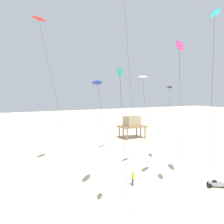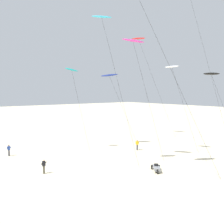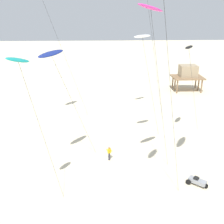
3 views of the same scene
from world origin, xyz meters
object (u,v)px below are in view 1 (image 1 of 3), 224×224
kite_black (170,88)px  kite_flyer_middle (133,178)px  kite_cyan (215,16)px  kite_navy (97,83)px  kite_white (143,78)px  stilt_house (132,123)px  kite_red (39,20)px  beach_buggy (215,184)px  kite_teal (120,75)px  kite_magenta (179,47)px

kite_black → kite_flyer_middle: bearing=-153.1°
kite_black → kite_cyan: kite_cyan is taller
kite_navy → kite_flyer_middle: size_ratio=7.57×
kite_white → stilt_house: kite_white is taller
kite_flyer_middle → stilt_house: (16.90, 26.89, 2.81)m
kite_red → kite_navy: bearing=-71.9°
kite_red → beach_buggy: (17.03, -13.76, -19.89)m
kite_teal → kite_flyer_middle: (6.45, 8.14, -11.77)m
kite_teal → kite_white: size_ratio=0.99×
kite_black → beach_buggy: (-1.13, -9.84, -11.35)m
kite_white → kite_red: bearing=157.6°
kite_magenta → kite_white: (0.59, 7.66, -2.94)m
kite_cyan → beach_buggy: 18.90m
kite_black → kite_navy: kite_navy is taller
kite_cyan → beach_buggy: size_ratio=9.53×
kite_teal → kite_white: bearing=48.8°
stilt_house → kite_red: bearing=-144.6°
kite_teal → kite_navy: 6.70m
kite_red → stilt_house: kite_red is taller
kite_white → kite_magenta: bearing=-94.4°
kite_navy → kite_white: size_ratio=0.94×
kite_white → beach_buggy: 15.97m
kite_magenta → kite_flyer_middle: 16.02m
kite_navy → kite_red: (-3.37, 10.28, 8.16)m
kite_white → beach_buggy: bearing=-62.2°
kite_teal → kite_flyer_middle: 15.70m
kite_red → kite_cyan: bearing=-56.7°
kite_navy → kite_flyer_middle: (5.33, 1.56, -11.26)m
kite_white → kite_teal: bearing=-131.2°
kite_teal → stilt_house: size_ratio=2.16×
kite_cyan → stilt_house: 41.10m
kite_red → stilt_house: bearing=35.4°
beach_buggy → kite_flyer_middle: bearing=148.8°
kite_teal → kite_red: kite_red is taller
kite_flyer_middle → stilt_house: bearing=57.8°
kite_cyan → kite_flyer_middle: 19.62m
kite_magenta → kite_navy: (-8.54, 2.55, -3.88)m
kite_red → stilt_house: size_ratio=3.37×
kite_cyan → kite_red: size_ratio=0.90×
kite_navy → kite_cyan: 12.57m
kite_teal → beach_buggy: kite_teal is taller
kite_navy → beach_buggy: (13.66, -3.48, -11.73)m
kite_magenta → beach_buggy: bearing=-10.4°
kite_red → kite_black: bearing=-12.2°
kite_black → kite_navy: size_ratio=0.96×
kite_magenta → kite_cyan: 5.29m
kite_cyan → kite_red: bearing=123.3°
kite_navy → beach_buggy: bearing=-14.3°
kite_teal → kite_white: 15.57m
stilt_house → beach_buggy: size_ratio=3.15×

